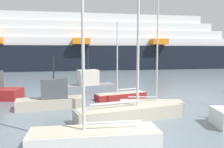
% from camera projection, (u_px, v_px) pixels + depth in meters
% --- Properties ---
extents(ground_plane, '(600.00, 600.00, 0.00)m').
position_uv_depth(ground_plane, '(138.00, 138.00, 12.63)').
color(ground_plane, slate).
extents(sailboat_0, '(5.24, 2.94, 7.24)m').
position_uv_depth(sailboat_0, '(121.00, 95.00, 22.80)').
color(sailboat_0, maroon).
rests_on(sailboat_0, ground_plane).
extents(sailboat_1, '(7.56, 3.63, 11.30)m').
position_uv_depth(sailboat_1, '(130.00, 111.00, 15.86)').
color(sailboat_1, '#BCB29E').
rests_on(sailboat_1, ground_plane).
extents(sailboat_4, '(6.48, 2.06, 9.51)m').
position_uv_depth(sailboat_4, '(94.00, 135.00, 11.73)').
color(sailboat_4, white).
rests_on(sailboat_4, ground_plane).
extents(sailboat_7, '(5.17, 2.10, 9.27)m').
position_uv_depth(sailboat_7, '(151.00, 103.00, 19.16)').
color(sailboat_7, '#BCB29E').
rests_on(sailboat_7, ground_plane).
extents(fishing_boat_2, '(6.92, 3.85, 4.88)m').
position_uv_depth(fishing_boat_2, '(86.00, 86.00, 25.75)').
color(fishing_boat_2, gray).
rests_on(fishing_boat_2, ground_plane).
extents(fishing_boat_3, '(5.58, 2.74, 4.27)m').
position_uv_depth(fishing_boat_3, '(52.00, 98.00, 19.15)').
color(fishing_boat_3, '#BCB29E').
rests_on(fishing_boat_3, ground_plane).
extents(cruise_ship, '(106.25, 23.06, 18.66)m').
position_uv_depth(cruise_ship, '(41.00, 45.00, 58.82)').
color(cruise_ship, black).
rests_on(cruise_ship, ground_plane).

